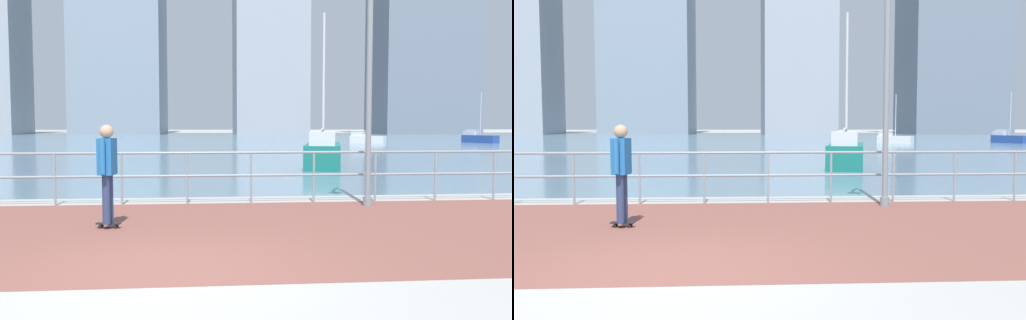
% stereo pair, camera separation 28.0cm
% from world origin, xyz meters
% --- Properties ---
extents(ground, '(220.00, 220.00, 0.00)m').
position_xyz_m(ground, '(0.00, 40.00, 0.00)').
color(ground, '#ADAAA5').
extents(brick_paving, '(28.00, 5.83, 0.01)m').
position_xyz_m(brick_paving, '(0.00, 2.38, 0.00)').
color(brick_paving, brown).
rests_on(brick_paving, ground).
extents(harbor_water, '(180.00, 88.00, 0.00)m').
position_xyz_m(harbor_water, '(0.00, 50.30, 0.00)').
color(harbor_water, slate).
rests_on(harbor_water, ground).
extents(waterfront_railing, '(25.25, 0.06, 1.14)m').
position_xyz_m(waterfront_railing, '(-0.00, 5.30, 0.79)').
color(waterfront_railing, '#8C99A3').
rests_on(waterfront_railing, ground).
extents(lamppost, '(0.57, 0.73, 5.30)m').
position_xyz_m(lamppost, '(3.75, 4.56, 2.93)').
color(lamppost, gray).
rests_on(lamppost, ground).
extents(skateboarder, '(0.41, 0.56, 1.73)m').
position_xyz_m(skateboarder, '(-1.20, 2.74, 1.04)').
color(skateboarder, black).
rests_on(skateboarder, ground).
extents(sailboat_yellow, '(3.08, 2.63, 4.38)m').
position_xyz_m(sailboat_yellow, '(14.57, 39.75, 0.42)').
color(sailboat_yellow, white).
rests_on(sailboat_yellow, ground).
extents(sailboat_teal, '(2.33, 3.39, 4.60)m').
position_xyz_m(sailboat_teal, '(25.17, 39.78, 0.44)').
color(sailboat_teal, '#284799').
rests_on(sailboat_teal, ground).
extents(sailboat_ivory, '(2.34, 4.57, 6.14)m').
position_xyz_m(sailboat_ivory, '(5.00, 14.39, 0.59)').
color(sailboat_ivory, '#197266').
rests_on(sailboat_ivory, ground).
extents(tower_glass, '(14.49, 16.46, 46.71)m').
position_xyz_m(tower_glass, '(-14.88, 86.26, 22.52)').
color(tower_glass, '#8493A3').
rests_on(tower_glass, ground).
extents(tower_beige, '(16.36, 12.85, 46.31)m').
position_xyz_m(tower_beige, '(37.30, 82.52, 22.32)').
color(tower_beige, slate).
rests_on(tower_beige, ground).
extents(tower_steel, '(11.57, 16.76, 33.46)m').
position_xyz_m(tower_steel, '(10.38, 82.94, 15.90)').
color(tower_steel, '#A3A8B2').
rests_on(tower_steel, ground).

